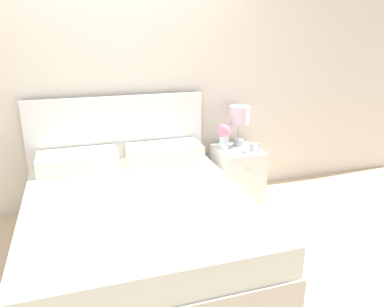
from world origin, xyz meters
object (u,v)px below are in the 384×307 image
(nightstand, at_px, (237,174))
(alarm_clock, at_px, (254,147))
(table_lamp, at_px, (239,118))
(bed, at_px, (136,218))
(teacup, at_px, (246,150))
(flower_vase, at_px, (224,134))

(nightstand, distance_m, alarm_clock, 0.34)
(table_lamp, bearing_deg, nightstand, -115.49)
(table_lamp, distance_m, alarm_clock, 0.34)
(nightstand, bearing_deg, bed, -150.53)
(nightstand, relative_size, teacup, 5.43)
(teacup, height_order, alarm_clock, alarm_clock)
(bed, xyz_separation_m, alarm_clock, (1.26, 0.54, 0.29))
(nightstand, bearing_deg, flower_vase, 159.04)
(table_lamp, relative_size, flower_vase, 1.60)
(nightstand, relative_size, alarm_clock, 6.25)
(bed, distance_m, table_lamp, 1.50)
(teacup, distance_m, alarm_clock, 0.10)
(nightstand, distance_m, flower_vase, 0.43)
(table_lamp, xyz_separation_m, alarm_clock, (0.07, -0.21, -0.25))
(teacup, bearing_deg, table_lamp, 83.91)
(table_lamp, distance_m, flower_vase, 0.24)
(bed, relative_size, teacup, 19.95)
(flower_vase, height_order, teacup, flower_vase)
(table_lamp, bearing_deg, flower_vase, -161.10)
(bed, xyz_separation_m, table_lamp, (1.18, 0.75, 0.55))
(table_lamp, relative_size, teacup, 4.11)
(flower_vase, bearing_deg, alarm_clock, -30.40)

